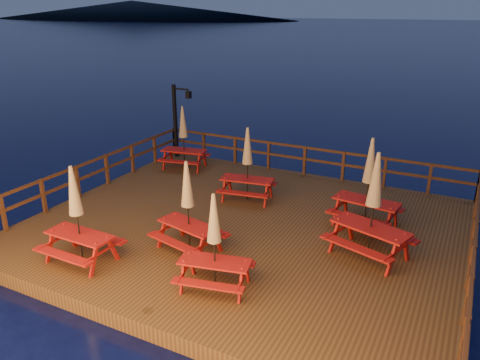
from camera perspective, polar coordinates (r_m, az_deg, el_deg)
The scene contains 13 objects.
ground at distance 13.80m, azimuth 0.81°, elevation -6.93°, with size 500.00×500.00×0.00m, color black.
deck at distance 13.71m, azimuth 0.81°, elevation -6.19°, with size 12.00×10.00×0.40m, color #422B15.
deck_piles at distance 13.94m, azimuth 0.80°, elevation -8.03°, with size 11.44×9.44×1.40m.
railing at distance 14.81m, azimuth 3.89°, elevation -0.09°, with size 11.80×9.75×1.10m.
lamp_post at distance 19.38m, azimuth -7.55°, elevation 7.90°, with size 0.85×0.18×3.00m.
headland_left at distance 260.32m, azimuth -13.02°, elevation 19.56°, with size 180.00×84.00×9.00m, color black.
picnic_table_0 at distance 11.87m, azimuth -19.29°, elevation -3.86°, with size 1.76×1.45×2.49m.
picnic_table_1 at distance 14.90m, azimuth 0.91°, elevation 2.08°, with size 1.90×1.66×2.41m.
picnic_table_2 at distance 13.54m, azimuth 15.42°, elevation -0.16°, with size 2.01×1.73×2.60m.
picnic_table_3 at distance 11.84m, azimuth -6.38°, elevation -3.06°, with size 1.94×1.72×2.41m.
picnic_table_4 at distance 18.09m, azimuth -6.91°, elevation 5.29°, with size 1.93×1.69×2.43m.
picnic_table_5 at distance 11.83m, azimuth 15.96°, elevation -2.87°, with size 2.31×2.09×2.74m.
picnic_table_6 at distance 10.21m, azimuth -3.15°, elevation -7.39°, with size 1.84×1.62×2.28m.
Camera 1 is at (5.43, -10.99, 6.35)m, focal length 35.00 mm.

